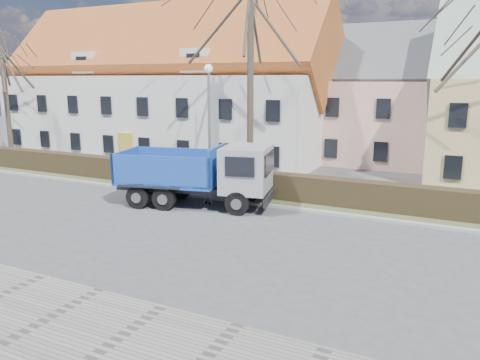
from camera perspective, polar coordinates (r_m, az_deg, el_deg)
The scene contains 13 objects.
ground at distance 18.87m, azimuth -4.22°, elevation -6.29°, with size 120.00×120.00×0.00m, color #414143.
sidewalk_near at distance 12.88m, azimuth -24.52°, elevation -16.45°, with size 80.00×5.00×0.08m, color gray.
curb_far at distance 22.76m, azimuth 1.64°, elevation -2.86°, with size 80.00×0.30×0.12m, color gray.
grass_strip at distance 24.19m, azimuth 3.21°, elevation -1.99°, with size 80.00×3.00×0.10m, color #414B2A.
hedge at distance 23.87m, azimuth 3.04°, elevation -0.70°, with size 60.00×0.90×1.30m, color black.
building_white at distance 38.42m, azimuth -9.12°, elevation 10.25°, with size 26.80×10.80×9.50m, color silver, non-canonical shape.
building_pink at distance 35.83m, azimuth 18.13°, elevation 8.46°, with size 10.80×8.80×8.00m, color #D4A496, non-canonical shape.
tree_0 at distance 39.24m, azimuth -26.67°, elevation 9.45°, with size 7.20×7.20×9.90m, color #362D25, non-canonical shape.
tree_1 at distance 26.36m, azimuth 1.28°, elevation 12.97°, with size 9.20×9.20×12.65m, color #362D25, non-canonical shape.
dump_truck at distance 22.48m, azimuth -6.16°, elevation 0.73°, with size 7.65×2.84×3.06m, color navy, non-canonical shape.
streetlight at distance 25.98m, azimuth -3.76°, elevation 6.55°, with size 0.53×0.53×6.84m, color gray, non-canonical shape.
cart_frame at distance 22.92m, azimuth -4.24°, elevation -2.23°, with size 0.60×0.34×0.54m, color silver, non-canonical shape.
parked_car_a at distance 32.60m, azimuth -7.67°, elevation 2.81°, with size 1.67×4.14×1.41m, color black.
Camera 1 is at (9.10, -15.41, 5.99)m, focal length 35.00 mm.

